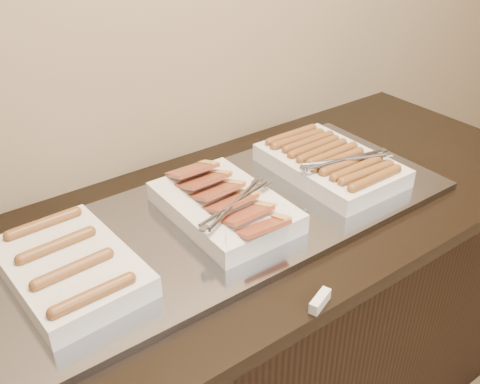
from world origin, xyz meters
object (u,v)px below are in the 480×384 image
counter (224,349)px  dish_center (224,205)px  dish_right (331,163)px  dish_left (70,267)px  warming_tray (226,218)px

counter → dish_center: 0.50m
dish_right → dish_left: bearing=-179.7°
warming_tray → dish_left: (-0.40, 0.00, 0.04)m
dish_left → dish_right: (0.76, -0.00, 0.01)m
warming_tray → dish_center: dish_center is taller
counter → warming_tray: warming_tray is taller
warming_tray → dish_left: bearing=180.0°
warming_tray → dish_center: bearing=-147.0°
counter → dish_left: bearing=180.0°
counter → dish_right: size_ratio=5.35×
warming_tray → dish_right: 0.36m
warming_tray → dish_left: dish_left is taller
warming_tray → dish_right: dish_right is taller
dish_left → dish_center: dish_center is taller
counter → dish_center: dish_center is taller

